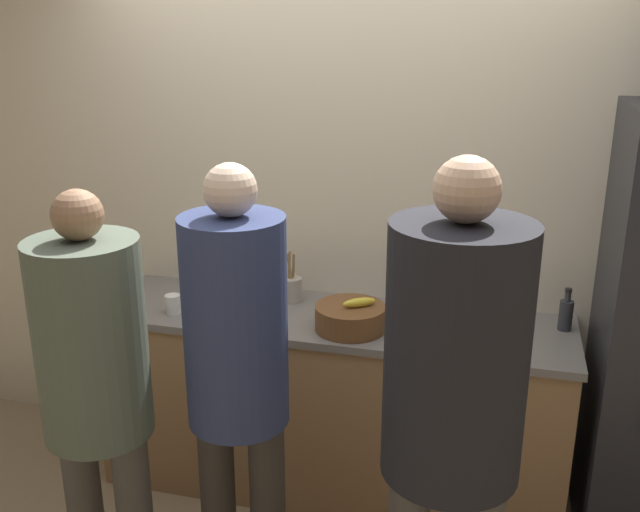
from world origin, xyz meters
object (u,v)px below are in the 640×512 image
Objects in this scene: person_center at (237,365)px; person_left at (95,377)px; fruit_bowl at (350,317)px; bottle_clear at (225,302)px; bottle_dark at (566,314)px; potted_plant at (424,288)px; utensil_crock at (291,288)px; cup_white at (173,304)px; person_right at (453,393)px.

person_left is at bearing -162.90° from person_center.
bottle_clear is at bearing -176.92° from fruit_bowl.
fruit_bowl is (0.70, 0.87, -0.06)m from person_left.
person_left reaches higher than bottle_clear.
bottle_dark is 0.78× the size of potted_plant.
person_left is 6.86× the size of utensil_crock.
person_left is 1.19m from utensil_crock.
bottle_dark is at bearing 10.25° from bottle_clear.
cup_white is at bearing -166.69° from potted_plant.
person_right is 1.45m from utensil_crock.
bottle_clear reaches higher than bottle_dark.
cup_white is 0.36× the size of potted_plant.
person_center reaches higher than potted_plant.
fruit_bowl is at bearing 2.15° from cup_white.
bottle_clear is (-1.47, -0.27, 0.01)m from bottle_dark.
person_center is 0.95× the size of person_right.
person_right is 7.56× the size of utensil_crock.
potted_plant is (0.86, 0.26, 0.05)m from bottle_clear.
bottle_dark is at bearing 14.62° from fruit_bowl.
person_right is 1.61m from cup_white.
person_right is at bearing -13.24° from person_center.
fruit_bowl is 0.43m from utensil_crock.
bottle_dark is at bearing 34.66° from person_left.
cup_white is at bearing 98.46° from person_left.
person_right is 1.17m from potted_plant.
potted_plant is at bearing -179.79° from bottle_dark.
potted_plant is (0.99, 1.11, 0.02)m from person_left.
bottle_clear is at bearing -169.75° from bottle_dark.
fruit_bowl is (-0.51, 0.91, -0.19)m from person_right.
person_center is (0.47, 0.14, 0.04)m from person_left.
person_left is 5.43× the size of fruit_bowl.
person_left reaches higher than potted_plant.
utensil_crock is (0.36, 1.13, -0.05)m from person_left.
bottle_dark is at bearing -0.95° from utensil_crock.
bottle_dark is 1.75m from cup_white.
potted_plant reaches higher than utensil_crock.
person_center is 0.77m from person_right.
bottle_dark is 0.62m from potted_plant.
utensil_crock reaches higher than cup_white.
bottle_clear is at bearing 0.11° from cup_white.
potted_plant reaches higher than bottle_dark.
person_right reaches higher than bottle_dark.
person_left is at bearing 178.49° from person_right.
utensil_crock is 0.56m from cup_white.
utensil_crock is (-0.85, 1.16, -0.18)m from person_right.
person_left is at bearing -128.79° from fruit_bowl.
person_center is 8.55× the size of bottle_clear.
person_center is at bearing -139.70° from bottle_dark.
utensil_crock is 1.19× the size of bottle_clear.
person_left is 0.49m from person_center.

